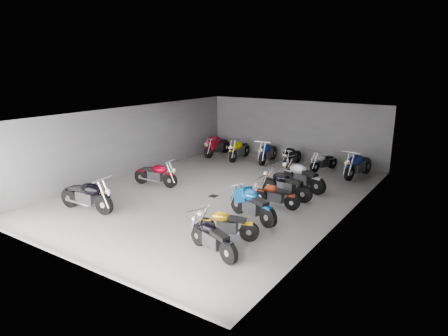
{
  "coord_description": "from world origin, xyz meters",
  "views": [
    {
      "loc": [
        8.67,
        -12.69,
        5.05
      ],
      "look_at": [
        0.03,
        0.21,
        1.0
      ],
      "focal_mm": 32.0,
      "sensor_mm": 36.0,
      "label": 1
    }
  ],
  "objects_px": {
    "motorcycle_right_d": "(275,195)",
    "motorcycle_back_b": "(239,149)",
    "motorcycle_left_d": "(156,174)",
    "motorcycle_back_f": "(358,165)",
    "motorcycle_back_c": "(268,152)",
    "motorcycle_back_e": "(323,162)",
    "motorcycle_right_c": "(252,204)",
    "motorcycle_right_f": "(302,177)",
    "motorcycle_right_a": "(212,237)",
    "motorcycle_right_e": "(286,185)",
    "motorcycle_right_b": "(226,224)",
    "motorcycle_back_a": "(217,146)",
    "motorcycle_left_a": "(87,196)",
    "motorcycle_back_d": "(292,156)",
    "drain_grate": "(213,196)"
  },
  "relations": [
    {
      "from": "motorcycle_right_a",
      "to": "motorcycle_back_a",
      "type": "height_order",
      "value": "motorcycle_back_a"
    },
    {
      "from": "motorcycle_back_d",
      "to": "motorcycle_back_f",
      "type": "height_order",
      "value": "motorcycle_back_f"
    },
    {
      "from": "motorcycle_right_a",
      "to": "motorcycle_right_d",
      "type": "bearing_deg",
      "value": 21.46
    },
    {
      "from": "motorcycle_right_a",
      "to": "motorcycle_right_b",
      "type": "height_order",
      "value": "motorcycle_right_a"
    },
    {
      "from": "motorcycle_right_e",
      "to": "motorcycle_back_b",
      "type": "distance_m",
      "value": 6.69
    },
    {
      "from": "drain_grate",
      "to": "motorcycle_right_e",
      "type": "relative_size",
      "value": 0.14
    },
    {
      "from": "motorcycle_back_e",
      "to": "motorcycle_back_f",
      "type": "xyz_separation_m",
      "value": [
        1.74,
        -0.28,
        0.12
      ]
    },
    {
      "from": "motorcycle_right_c",
      "to": "motorcycle_right_e",
      "type": "height_order",
      "value": "motorcycle_right_c"
    },
    {
      "from": "motorcycle_back_c",
      "to": "motorcycle_back_e",
      "type": "height_order",
      "value": "motorcycle_back_c"
    },
    {
      "from": "motorcycle_back_b",
      "to": "motorcycle_right_b",
      "type": "bearing_deg",
      "value": 114.07
    },
    {
      "from": "motorcycle_right_c",
      "to": "motorcycle_back_c",
      "type": "relative_size",
      "value": 0.95
    },
    {
      "from": "motorcycle_right_f",
      "to": "motorcycle_back_a",
      "type": "relative_size",
      "value": 0.94
    },
    {
      "from": "motorcycle_back_c",
      "to": "motorcycle_back_d",
      "type": "height_order",
      "value": "motorcycle_back_c"
    },
    {
      "from": "motorcycle_right_a",
      "to": "motorcycle_back_e",
      "type": "relative_size",
      "value": 1.07
    },
    {
      "from": "motorcycle_left_a",
      "to": "motorcycle_back_f",
      "type": "distance_m",
      "value": 11.8
    },
    {
      "from": "motorcycle_back_b",
      "to": "motorcycle_back_e",
      "type": "distance_m",
      "value": 4.67
    },
    {
      "from": "motorcycle_right_d",
      "to": "motorcycle_right_b",
      "type": "bearing_deg",
      "value": 179.98
    },
    {
      "from": "motorcycle_right_d",
      "to": "motorcycle_back_c",
      "type": "xyz_separation_m",
      "value": [
        -3.39,
        5.86,
        0.1
      ]
    },
    {
      "from": "motorcycle_right_d",
      "to": "motorcycle_back_b",
      "type": "height_order",
      "value": "motorcycle_back_b"
    },
    {
      "from": "motorcycle_left_d",
      "to": "motorcycle_back_c",
      "type": "relative_size",
      "value": 0.92
    },
    {
      "from": "motorcycle_left_d",
      "to": "motorcycle_right_c",
      "type": "bearing_deg",
      "value": 69.42
    },
    {
      "from": "motorcycle_left_d",
      "to": "motorcycle_back_b",
      "type": "height_order",
      "value": "motorcycle_back_b"
    },
    {
      "from": "motorcycle_left_d",
      "to": "motorcycle_back_e",
      "type": "relative_size",
      "value": 1.15
    },
    {
      "from": "motorcycle_right_c",
      "to": "motorcycle_back_f",
      "type": "relative_size",
      "value": 0.91
    },
    {
      "from": "motorcycle_right_d",
      "to": "motorcycle_back_f",
      "type": "distance_m",
      "value": 5.79
    },
    {
      "from": "motorcycle_back_a",
      "to": "motorcycle_right_b",
      "type": "bearing_deg",
      "value": 125.36
    },
    {
      "from": "motorcycle_right_a",
      "to": "motorcycle_right_b",
      "type": "relative_size",
      "value": 1.05
    },
    {
      "from": "motorcycle_left_a",
      "to": "motorcycle_right_b",
      "type": "height_order",
      "value": "motorcycle_left_a"
    },
    {
      "from": "motorcycle_right_c",
      "to": "motorcycle_back_b",
      "type": "bearing_deg",
      "value": 55.3
    },
    {
      "from": "motorcycle_left_d",
      "to": "motorcycle_back_b",
      "type": "xyz_separation_m",
      "value": [
        0.38,
        6.11,
        0.05
      ]
    },
    {
      "from": "motorcycle_right_a",
      "to": "motorcycle_back_d",
      "type": "height_order",
      "value": "motorcycle_right_a"
    },
    {
      "from": "motorcycle_right_c",
      "to": "motorcycle_right_f",
      "type": "distance_m",
      "value": 4.03
    },
    {
      "from": "motorcycle_right_d",
      "to": "motorcycle_right_e",
      "type": "height_order",
      "value": "motorcycle_right_e"
    },
    {
      "from": "motorcycle_left_a",
      "to": "motorcycle_left_d",
      "type": "relative_size",
      "value": 1.12
    },
    {
      "from": "motorcycle_right_e",
      "to": "motorcycle_back_f",
      "type": "distance_m",
      "value": 4.77
    },
    {
      "from": "motorcycle_right_e",
      "to": "motorcycle_left_d",
      "type": "bearing_deg",
      "value": 113.7
    },
    {
      "from": "motorcycle_back_a",
      "to": "motorcycle_back_d",
      "type": "relative_size",
      "value": 1.21
    },
    {
      "from": "motorcycle_back_f",
      "to": "motorcycle_back_d",
      "type": "bearing_deg",
      "value": 4.65
    },
    {
      "from": "motorcycle_right_a",
      "to": "motorcycle_right_d",
      "type": "xyz_separation_m",
      "value": [
        -0.26,
        4.33,
        -0.04
      ]
    },
    {
      "from": "motorcycle_left_a",
      "to": "motorcycle_right_b",
      "type": "distance_m",
      "value": 5.43
    },
    {
      "from": "motorcycle_back_a",
      "to": "motorcycle_back_f",
      "type": "xyz_separation_m",
      "value": [
        7.94,
        -0.1,
        0.0
      ]
    },
    {
      "from": "drain_grate",
      "to": "motorcycle_back_b",
      "type": "relative_size",
      "value": 0.14
    },
    {
      "from": "motorcycle_right_d",
      "to": "motorcycle_back_b",
      "type": "xyz_separation_m",
      "value": [
        -5.02,
        5.62,
        0.11
      ]
    },
    {
      "from": "motorcycle_right_b",
      "to": "motorcycle_back_e",
      "type": "relative_size",
      "value": 1.02
    },
    {
      "from": "motorcycle_left_d",
      "to": "motorcycle_back_d",
      "type": "height_order",
      "value": "motorcycle_left_d"
    },
    {
      "from": "motorcycle_left_d",
      "to": "motorcycle_back_f",
      "type": "distance_m",
      "value": 9.13
    },
    {
      "from": "motorcycle_right_c",
      "to": "motorcycle_right_e",
      "type": "distance_m",
      "value": 2.65
    },
    {
      "from": "motorcycle_right_e",
      "to": "motorcycle_back_f",
      "type": "height_order",
      "value": "motorcycle_back_f"
    },
    {
      "from": "motorcycle_left_d",
      "to": "motorcycle_right_f",
      "type": "xyz_separation_m",
      "value": [
        5.39,
        2.96,
        0.05
      ]
    },
    {
      "from": "motorcycle_left_a",
      "to": "motorcycle_right_a",
      "type": "bearing_deg",
      "value": 80.81
    }
  ]
}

